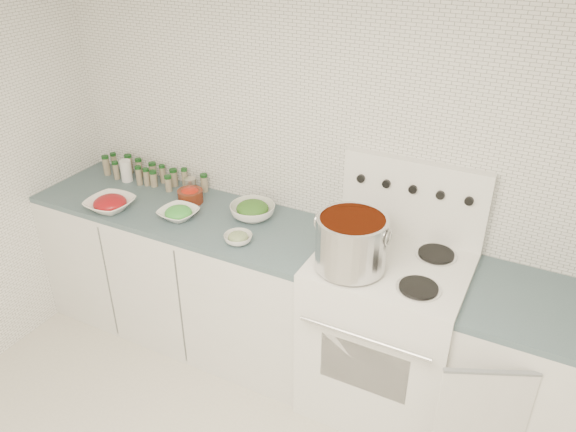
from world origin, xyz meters
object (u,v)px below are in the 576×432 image
(stove, at_px, (385,328))
(bowl_snowpea, at_px, (178,213))
(bowl_tomato, at_px, (110,204))
(stock_pot, at_px, (351,241))

(stove, height_order, bowl_snowpea, stove)
(bowl_tomato, bearing_deg, stove, 6.48)
(stock_pot, relative_size, bowl_snowpea, 1.56)
(stove, relative_size, stock_pot, 3.73)
(stove, xyz_separation_m, bowl_tomato, (-1.67, -0.19, 0.44))
(stove, bearing_deg, bowl_snowpea, -175.95)
(bowl_tomato, height_order, bowl_snowpea, bowl_tomato)
(stove, bearing_deg, stock_pot, -136.72)
(stove, bearing_deg, bowl_tomato, -173.52)
(stock_pot, xyz_separation_m, bowl_snowpea, (-1.08, 0.07, -0.16))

